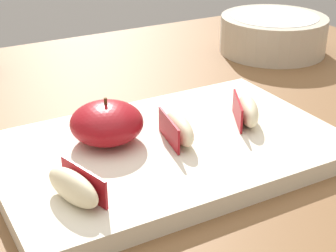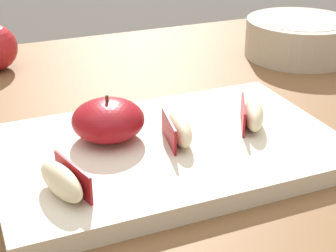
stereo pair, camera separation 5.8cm
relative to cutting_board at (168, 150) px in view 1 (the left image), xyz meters
name	(u,v)px [view 1 (the left image)]	position (x,y,z in m)	size (l,w,h in m)	color
dining_table	(103,206)	(-0.05, 0.09, -0.11)	(1.25, 0.85, 0.72)	brown
cutting_board	(168,150)	(0.00, 0.00, 0.00)	(0.38, 0.24, 0.02)	beige
apple_half_skin_up	(107,123)	(-0.06, 0.04, 0.03)	(0.08, 0.08, 0.05)	maroon
apple_wedge_left	(74,187)	(-0.13, -0.06, 0.03)	(0.04, 0.07, 0.03)	beige
apple_wedge_middle	(247,111)	(0.11, 0.00, 0.03)	(0.05, 0.07, 0.03)	beige
apple_wedge_back	(178,128)	(0.01, 0.00, 0.03)	(0.04, 0.07, 0.03)	beige
ceramic_fruit_bowl	(273,33)	(0.35, 0.25, 0.02)	(0.19, 0.19, 0.07)	#BCB29E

